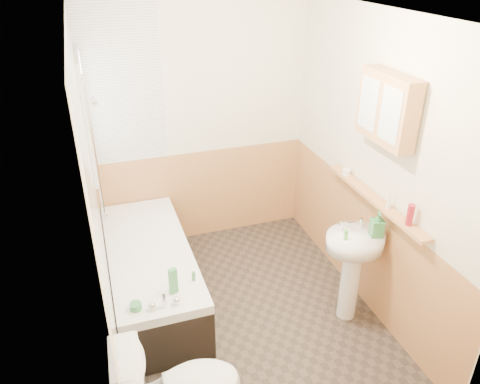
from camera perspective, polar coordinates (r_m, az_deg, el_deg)
name	(u,v)px	position (r m, az deg, el deg)	size (l,w,h in m)	color
floor	(245,314)	(4.26, 0.66, -14.71)	(2.80, 2.80, 0.00)	#2E2721
ceiling	(248,14)	(3.16, 0.92, 20.87)	(2.80, 2.80, 0.00)	white
wall_back	(201,128)	(4.78, -4.83, 7.79)	(2.20, 0.02, 2.50)	beige
wall_front	(338,312)	(2.48, 11.84, -14.10)	(2.20, 0.02, 2.50)	beige
wall_left	(95,213)	(3.38, -17.30, -2.42)	(0.02, 2.80, 2.50)	beige
wall_right	(373,169)	(4.01, 15.95, 2.67)	(0.02, 2.80, 2.50)	beige
wainscot_right	(360,245)	(4.36, 14.43, -6.32)	(0.01, 2.80, 1.00)	tan
wainscot_back	(204,194)	(5.07, -4.44, -0.27)	(2.20, 0.01, 1.00)	tan
tile_cladding_left	(98,212)	(3.38, -16.93, -2.37)	(0.01, 2.80, 2.50)	white
tile_return_back	(122,86)	(4.50, -14.20, 12.46)	(0.75, 0.01, 1.50)	white
window	(87,114)	(4.10, -18.14, 8.97)	(0.03, 0.79, 0.99)	white
bathtub	(151,273)	(4.33, -10.78, -9.63)	(0.70, 1.76, 0.68)	black
shower_riser	(94,140)	(3.57, -17.33, 6.11)	(0.10, 0.08, 1.15)	silver
sink	(353,259)	(4.00, 13.59, -7.93)	(0.49, 0.39, 0.95)	white
pine_shelf	(374,199)	(3.93, 16.03, -0.79)	(0.10, 1.33, 0.03)	tan
medicine_cabinet	(387,108)	(3.60, 17.50, 9.70)	(0.14, 0.57, 0.52)	tan
foam_can	(410,215)	(3.58, 20.04, -2.63)	(0.05, 0.05, 0.17)	maroon
green_bottle	(390,197)	(3.75, 17.79, -0.56)	(0.04, 0.04, 0.20)	silver
black_jar	(347,172)	(4.24, 12.86, 2.42)	(0.07, 0.07, 0.05)	silver
soap_bottle	(376,230)	(3.87, 16.28, -4.50)	(0.10, 0.21, 0.10)	#388447
clear_bottle	(346,235)	(3.76, 12.78, -5.12)	(0.03, 0.03, 0.09)	#59C647
blue_gel	(173,281)	(3.62, -8.14, -10.69)	(0.06, 0.04, 0.22)	#388447
cream_jar	(136,306)	(3.57, -12.59, -13.45)	(0.09, 0.09, 0.05)	#388447
orange_bottle	(194,276)	(3.75, -5.67, -10.19)	(0.03, 0.03, 0.08)	#388447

